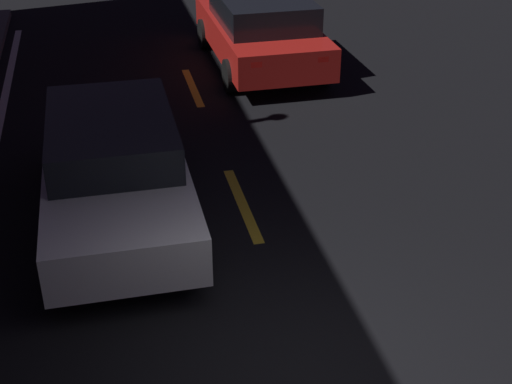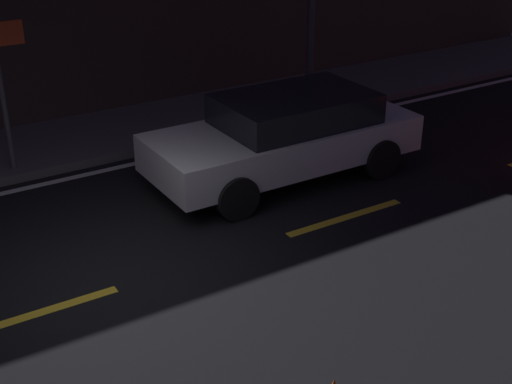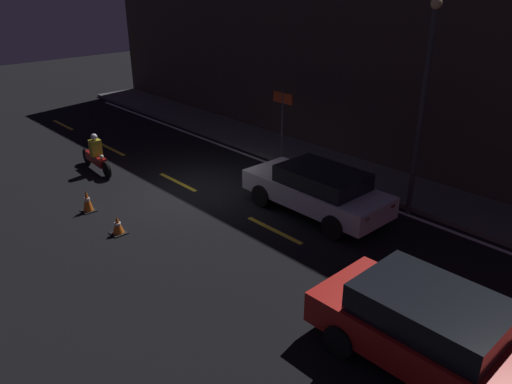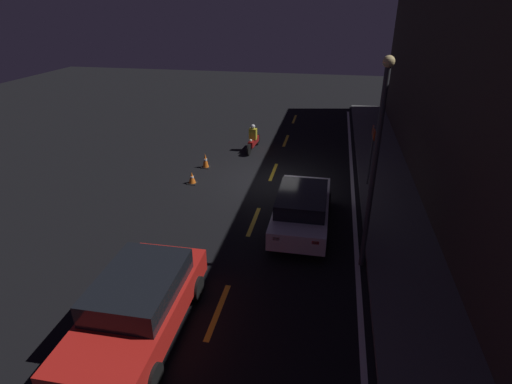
# 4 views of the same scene
# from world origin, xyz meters

# --- Properties ---
(lane_dash_d) EXTENTS (2.00, 0.14, 0.01)m
(lane_dash_d) POSITION_xyz_m (3.50, 0.00, 0.00)
(lane_dash_d) COLOR gold
(lane_dash_d) RESTS_ON ground
(lane_dash_e) EXTENTS (2.00, 0.14, 0.01)m
(lane_dash_e) POSITION_xyz_m (8.00, 0.00, 0.00)
(lane_dash_e) COLOR gold
(lane_dash_e) RESTS_ON ground
(sedan_white) EXTENTS (4.32, 1.86, 1.36)m
(sedan_white) POSITION_xyz_m (3.56, 1.63, 0.74)
(sedan_white) COLOR silver
(sedan_white) RESTS_ON ground
(taxi_red) EXTENTS (4.41, 2.04, 1.45)m
(taxi_red) POSITION_xyz_m (8.94, -1.54, 0.77)
(taxi_red) COLOR red
(taxi_red) RESTS_ON ground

